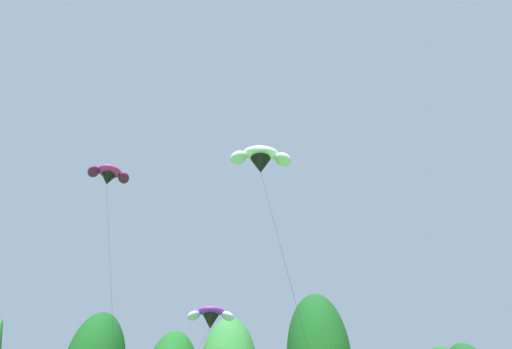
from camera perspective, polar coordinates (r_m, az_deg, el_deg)
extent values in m
ellipsoid|color=#D12893|center=(37.06, -18.91, 0.40)|extent=(2.36, 2.20, 0.97)
ellipsoid|color=#66144C|center=(36.91, -17.20, -0.43)|extent=(1.46, 1.51, 1.13)
ellipsoid|color=#66144C|center=(36.89, -20.81, 0.36)|extent=(1.39, 1.48, 1.13)
cone|color=black|center=(36.79, -19.14, -0.66)|extent=(1.46, 1.46, 0.92)
cylinder|color=black|center=(26.50, -18.79, -12.29)|extent=(8.88, 10.31, 19.07)
ellipsoid|color=white|center=(26.72, 0.62, 2.83)|extent=(2.40, 1.66, 0.98)
ellipsoid|color=silver|center=(26.62, 3.59, 2.02)|extent=(1.41, 1.26, 1.20)
ellipsoid|color=silver|center=(26.43, -2.36, 2.27)|extent=(1.25, 1.23, 1.20)
cone|color=black|center=(26.31, 0.62, 1.20)|extent=(1.46, 1.46, 1.06)
cylinder|color=black|center=(18.84, 3.80, -11.39)|extent=(2.99, 8.15, 14.73)
ellipsoid|color=purple|center=(34.72, -6.01, -17.61)|extent=(2.27, 1.69, 0.85)
ellipsoid|color=silver|center=(34.60, -3.79, -18.29)|extent=(1.35, 1.31, 1.07)
ellipsoid|color=silver|center=(34.70, -8.29, -18.08)|extent=(1.23, 1.26, 1.07)
cone|color=black|center=(34.63, -6.08, -18.94)|extent=(1.36, 1.36, 1.00)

